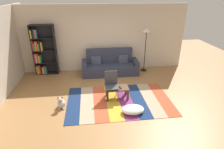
{
  "coord_description": "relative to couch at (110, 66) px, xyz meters",
  "views": [
    {
      "loc": [
        -0.61,
        -5.06,
        3.19
      ],
      "look_at": [
        0.07,
        0.45,
        0.65
      ],
      "focal_mm": 29.92,
      "sensor_mm": 36.0,
      "label": 1
    }
  ],
  "objects": [
    {
      "name": "back_wall",
      "position": [
        -0.17,
        0.53,
        1.01
      ],
      "size": [
        6.8,
        0.1,
        2.7
      ],
      "primitive_type": "cube",
      "color": "beige",
      "rests_on": "ground_plane"
    },
    {
      "name": "ground_plane",
      "position": [
        -0.17,
        -2.02,
        -0.34
      ],
      "size": [
        14.0,
        14.0,
        0.0
      ],
      "primitive_type": "plane",
      "color": "#9E7042"
    },
    {
      "name": "dog",
      "position": [
        -1.7,
        -2.31,
        -0.18
      ],
      "size": [
        0.22,
        0.35,
        0.4
      ],
      "color": "beige",
      "rests_on": "ground_plane"
    },
    {
      "name": "coffee_table",
      "position": [
        0.0,
        -1.97,
        -0.03
      ],
      "size": [
        0.72,
        0.42,
        0.36
      ],
      "color": "#513826",
      "rests_on": "rug"
    },
    {
      "name": "pouf",
      "position": [
        0.33,
        -2.82,
        -0.23
      ],
      "size": [
        0.64,
        0.46,
        0.2
      ],
      "primitive_type": "ellipsoid",
      "color": "white",
      "rests_on": "rug"
    },
    {
      "name": "tv_remote",
      "position": [
        0.1,
        -2.0,
        0.05
      ],
      "size": [
        0.06,
        0.15,
        0.02
      ],
      "primitive_type": "cube",
      "rotation": [
        0.0,
        0.0,
        0.13
      ],
      "color": "black",
      "rests_on": "coffee_table"
    },
    {
      "name": "rug",
      "position": [
        0.05,
        -2.17,
        -0.33
      ],
      "size": [
        3.22,
        2.02,
        0.01
      ],
      "color": "navy",
      "rests_on": "ground_plane"
    },
    {
      "name": "couch",
      "position": [
        0.0,
        0.0,
        0.0
      ],
      "size": [
        2.26,
        0.8,
        1.0
      ],
      "color": "#2D3347",
      "rests_on": "ground_plane"
    },
    {
      "name": "folding_chair",
      "position": [
        -0.17,
        -1.94,
        0.2
      ],
      "size": [
        0.4,
        0.4,
        0.9
      ],
      "rotation": [
        0.0,
        0.0,
        -0.8
      ],
      "color": "#38383D",
      "rests_on": "ground_plane"
    },
    {
      "name": "bookshelf",
      "position": [
        -2.68,
        0.29,
        0.61
      ],
      "size": [
        0.9,
        0.28,
        2.0
      ],
      "color": "black",
      "rests_on": "ground_plane"
    },
    {
      "name": "standing_lamp",
      "position": [
        1.48,
        0.11,
        1.17
      ],
      "size": [
        0.32,
        0.32,
        1.8
      ],
      "color": "black",
      "rests_on": "ground_plane"
    }
  ]
}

